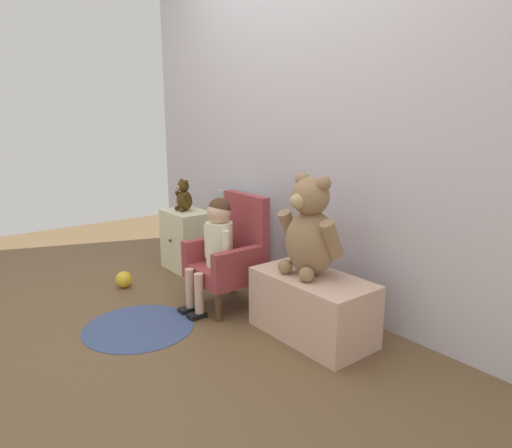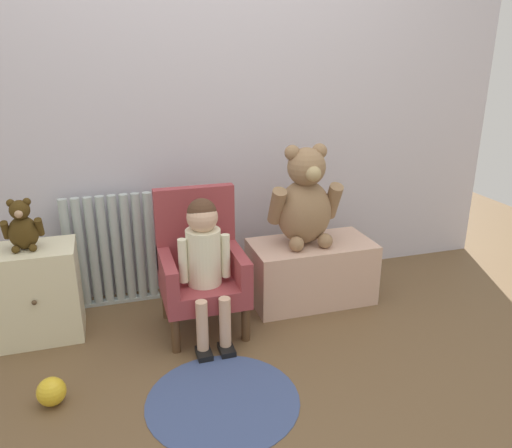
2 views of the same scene
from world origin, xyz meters
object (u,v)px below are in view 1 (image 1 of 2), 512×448
object	(u,v)px
small_teddy_bear	(184,197)
floor_rug	(139,327)
child_figure	(216,238)
large_teddy_bear	(310,231)
radiator	(239,235)
low_bench	(312,306)
toy_ball	(124,279)
child_armchair	(232,255)
small_dresser	(187,240)

from	to	relation	value
small_teddy_bear	floor_rug	world-z (taller)	small_teddy_bear
child_figure	large_teddy_bear	world-z (taller)	large_teddy_bear
radiator	large_teddy_bear	xyz separation A→B (m)	(1.04, -0.27, 0.28)
radiator	low_bench	distance (m)	1.13
floor_rug	small_teddy_bear	bearing A→B (deg)	135.59
child_figure	toy_ball	xyz separation A→B (m)	(-0.71, -0.33, -0.40)
child_armchair	child_figure	bearing A→B (deg)	-90.00
small_teddy_bear	large_teddy_bear	bearing A→B (deg)	-0.73
radiator	low_bench	xyz separation A→B (m)	(1.08, -0.29, -0.14)
small_dresser	large_teddy_bear	distance (m)	1.44
radiator	small_dresser	distance (m)	0.45
child_armchair	low_bench	world-z (taller)	child_armchair
child_armchair	floor_rug	xyz separation A→B (m)	(-0.04, -0.64, -0.33)
small_teddy_bear	floor_rug	distance (m)	1.23
small_dresser	radiator	bearing A→B (deg)	34.85
small_dresser	large_teddy_bear	size ratio (longest dim) A/B	0.86
floor_rug	toy_ball	world-z (taller)	toy_ball
child_figure	low_bench	xyz separation A→B (m)	(0.65, 0.20, -0.29)
large_teddy_bear	radiator	bearing A→B (deg)	165.32
child_figure	low_bench	world-z (taller)	child_figure
small_dresser	small_teddy_bear	world-z (taller)	small_teddy_bear
small_dresser	large_teddy_bear	xyz separation A→B (m)	(1.40, -0.02, 0.36)
low_bench	toy_ball	size ratio (longest dim) A/B	5.83
radiator	child_figure	xyz separation A→B (m)	(0.43, -0.49, 0.15)
child_armchair	child_figure	world-z (taller)	child_armchair
low_bench	large_teddy_bear	size ratio (longest dim) A/B	1.24
small_teddy_bear	floor_rug	size ratio (longest dim) A/B	0.39
small_dresser	child_armchair	bearing A→B (deg)	-8.77
large_teddy_bear	small_teddy_bear	distance (m)	1.42
small_teddy_bear	child_armchair	bearing A→B (deg)	-8.38
floor_rug	toy_ball	size ratio (longest dim) A/B	5.44
large_teddy_bear	child_figure	bearing A→B (deg)	-160.26
child_figure	low_bench	size ratio (longest dim) A/B	1.04
child_figure	floor_rug	bearing A→B (deg)	-94.80
small_dresser	child_figure	size ratio (longest dim) A/B	0.67
low_bench	floor_rug	xyz separation A→B (m)	(-0.69, -0.72, -0.17)
low_bench	floor_rug	world-z (taller)	low_bench
low_bench	toy_ball	xyz separation A→B (m)	(-1.37, -0.54, -0.12)
low_bench	large_teddy_bear	bearing A→B (deg)	162.62
small_dresser	small_teddy_bear	distance (m)	0.35
large_teddy_bear	floor_rug	xyz separation A→B (m)	(-0.65, -0.74, -0.59)
small_teddy_bear	toy_ball	bearing A→B (deg)	-79.96
radiator	toy_ball	size ratio (longest dim) A/B	5.41
child_figure	small_dresser	bearing A→B (deg)	163.34
floor_rug	child_figure	bearing A→B (deg)	85.20
child_armchair	toy_ball	world-z (taller)	child_armchair
child_figure	floor_rug	distance (m)	0.70
large_teddy_bear	small_teddy_bear	xyz separation A→B (m)	(-1.42, 0.02, -0.01)
small_teddy_bear	toy_ball	size ratio (longest dim) A/B	2.11
low_bench	small_teddy_bear	distance (m)	1.52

